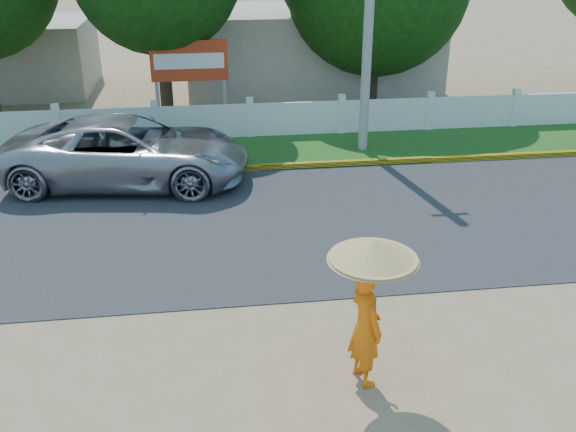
{
  "coord_description": "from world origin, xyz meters",
  "views": [
    {
      "loc": [
        -1.46,
        -8.9,
        6.3
      ],
      "look_at": [
        0.0,
        2.0,
        1.3
      ],
      "focal_mm": 40.0,
      "sensor_mm": 36.0,
      "label": 1
    }
  ],
  "objects_px": {
    "utility_pole": "(369,12)",
    "vehicle": "(128,151)",
    "monk_with_parasol": "(369,291)",
    "billboard": "(189,66)"
  },
  "relations": [
    {
      "from": "monk_with_parasol",
      "to": "billboard",
      "type": "height_order",
      "value": "billboard"
    },
    {
      "from": "monk_with_parasol",
      "to": "billboard",
      "type": "relative_size",
      "value": 0.8
    },
    {
      "from": "billboard",
      "to": "utility_pole",
      "type": "bearing_deg",
      "value": -28.84
    },
    {
      "from": "monk_with_parasol",
      "to": "billboard",
      "type": "bearing_deg",
      "value": 100.78
    },
    {
      "from": "utility_pole",
      "to": "billboard",
      "type": "distance_m",
      "value": 6.2
    },
    {
      "from": "utility_pole",
      "to": "monk_with_parasol",
      "type": "xyz_separation_m",
      "value": [
        -2.58,
        -10.71,
        -2.52
      ]
    },
    {
      "from": "monk_with_parasol",
      "to": "billboard",
      "type": "distance_m",
      "value": 13.81
    },
    {
      "from": "utility_pole",
      "to": "vehicle",
      "type": "bearing_deg",
      "value": -164.44
    },
    {
      "from": "vehicle",
      "to": "monk_with_parasol",
      "type": "relative_size",
      "value": 2.67
    },
    {
      "from": "vehicle",
      "to": "billboard",
      "type": "relative_size",
      "value": 2.14
    }
  ]
}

